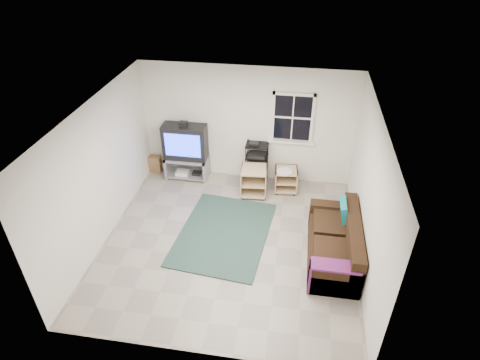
% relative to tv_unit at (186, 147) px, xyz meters
% --- Properties ---
extents(room, '(4.60, 4.62, 4.60)m').
position_rel_tv_unit_xyz_m(room, '(2.30, 0.23, 0.70)').
color(room, gray).
rests_on(room, ground).
extents(tv_unit, '(0.96, 0.48, 1.40)m').
position_rel_tv_unit_xyz_m(tv_unit, '(0.00, 0.00, 0.00)').
color(tv_unit, gray).
rests_on(tv_unit, ground).
extents(av_rack, '(0.49, 0.36, 0.98)m').
position_rel_tv_unit_xyz_m(av_rack, '(1.59, 0.06, -0.35)').
color(av_rack, black).
rests_on(av_rack, ground).
extents(side_table_left, '(0.58, 0.58, 0.64)m').
position_rel_tv_unit_xyz_m(side_table_left, '(1.59, -0.40, -0.43)').
color(side_table_left, tan).
rests_on(side_table_left, ground).
extents(side_table_right, '(0.51, 0.53, 0.55)m').
position_rel_tv_unit_xyz_m(side_table_right, '(2.26, -0.16, -0.47)').
color(side_table_right, tan).
rests_on(side_table_right, ground).
extents(sofa, '(0.83, 1.88, 0.86)m').
position_rel_tv_unit_xyz_m(sofa, '(3.24, -2.14, -0.47)').
color(sofa, black).
rests_on(sofa, ground).
extents(shag_rug, '(1.84, 2.38, 0.03)m').
position_rel_tv_unit_xyz_m(shag_rug, '(1.20, -1.83, -0.76)').
color(shag_rug, '#312015').
rests_on(shag_rug, ground).
extents(paper_bag, '(0.27, 0.18, 0.39)m').
position_rel_tv_unit_xyz_m(paper_bag, '(-0.82, 0.13, -0.58)').
color(paper_bag, olive).
rests_on(paper_bag, ground).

